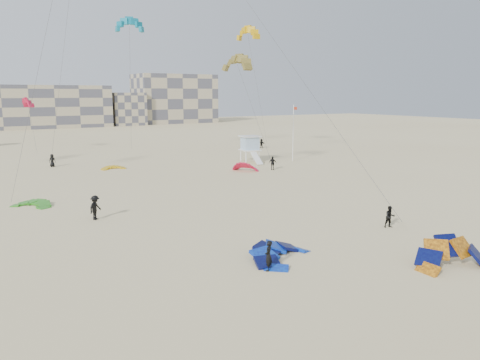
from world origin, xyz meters
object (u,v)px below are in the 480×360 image
kite_ground_orange (454,268)px  kitesurfer_main (268,256)px  kite_ground_blue (281,258)px  lifeguard_tower_near (250,149)px

kite_ground_orange → kitesurfer_main: size_ratio=2.62×
kite_ground_blue → kite_ground_orange: bearing=-73.3°
kitesurfer_main → lifeguard_tower_near: (21.49, 35.72, 0.99)m
kite_ground_blue → kitesurfer_main: bearing=-177.4°
kitesurfer_main → lifeguard_tower_near: bearing=-163.7°
kite_ground_blue → kitesurfer_main: 2.32m
kite_ground_blue → lifeguard_tower_near: 39.76m
kite_ground_orange → kitesurfer_main: kite_ground_orange is taller
kite_ground_orange → lifeguard_tower_near: 42.68m
kite_ground_orange → kite_ground_blue: bearing=157.9°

